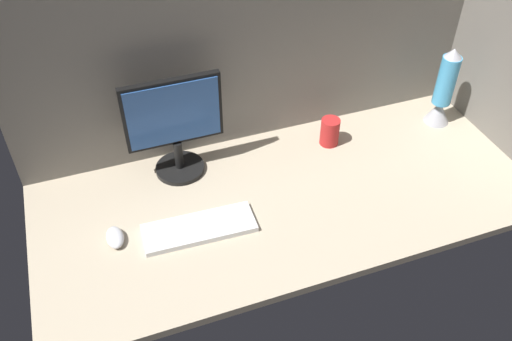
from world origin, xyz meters
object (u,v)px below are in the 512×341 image
(keyboard, at_px, (199,228))
(lava_lamp, at_px, (443,92))
(mouse, at_px, (115,237))
(mug_red_plastic, at_px, (330,132))
(monitor, at_px, (175,125))

(keyboard, height_order, lava_lamp, lava_lamp)
(mouse, height_order, lava_lamp, lava_lamp)
(keyboard, distance_m, mug_red_plastic, 0.66)
(mug_red_plastic, bearing_deg, monitor, 175.35)
(monitor, height_order, lava_lamp, monitor)
(keyboard, height_order, mouse, mouse)
(keyboard, bearing_deg, mug_red_plastic, 26.81)
(monitor, relative_size, mug_red_plastic, 3.48)
(mouse, bearing_deg, lava_lamp, 7.57)
(mug_red_plastic, distance_m, lava_lamp, 0.49)
(mouse, relative_size, mug_red_plastic, 0.87)
(mouse, bearing_deg, keyboard, -11.11)
(monitor, distance_m, mouse, 0.43)
(monitor, relative_size, keyboard, 1.04)
(monitor, relative_size, lava_lamp, 1.15)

